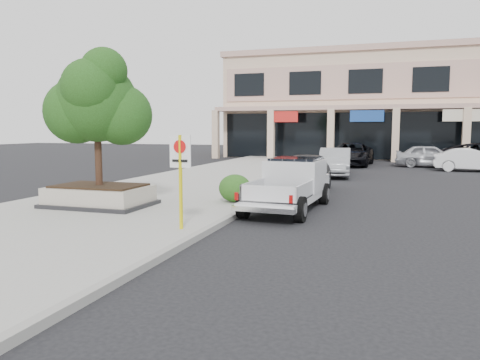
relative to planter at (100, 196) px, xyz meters
name	(u,v)px	position (x,y,z in m)	size (l,w,h in m)	color
ground	(276,231)	(6.05, -1.18, -0.48)	(120.00, 120.00, 0.00)	black
sidewalk	(181,190)	(0.55, 4.82, -0.40)	(8.00, 52.00, 0.15)	gray
curb	(273,194)	(4.50, 4.82, -0.40)	(0.20, 52.00, 0.15)	gray
strip_mall	(456,104)	(14.05, 32.75, 4.27)	(40.55, 12.43, 9.50)	#CEAB91
planter	(100,196)	(0.00, 0.00, 0.00)	(3.20, 2.20, 0.68)	black
planter_tree	(103,103)	(0.13, 0.15, 2.94)	(2.90, 2.55, 4.00)	black
no_parking_sign	(180,169)	(3.95, -2.35, 1.16)	(0.55, 0.09, 2.30)	yellow
hedge	(235,188)	(3.86, 2.06, 0.14)	(1.10, 0.99, 0.94)	#1E4B15
pickup_truck	(288,185)	(5.70, 1.87, 0.35)	(1.94, 5.23, 1.65)	silver
curb_car_a	(305,172)	(5.43, 6.37, 0.34)	(1.92, 4.78, 1.63)	#2B2D30
curb_car_b	(335,162)	(5.86, 13.33, 0.29)	(1.63, 4.67, 1.54)	#A3A5AB
curb_car_c	(334,162)	(5.59, 15.27, 0.19)	(1.86, 4.58, 1.33)	silver
curb_car_d	(351,154)	(6.08, 21.19, 0.33)	(2.68, 5.80, 1.61)	black
lot_car_a	(430,156)	(11.30, 21.33, 0.30)	(1.82, 4.53, 1.54)	#ABADB3
lot_car_b	(471,160)	(13.43, 18.75, 0.23)	(1.49, 4.27, 1.41)	silver
lot_car_e	(459,156)	(13.32, 23.51, 0.19)	(1.58, 3.92, 1.34)	#9A9DA2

